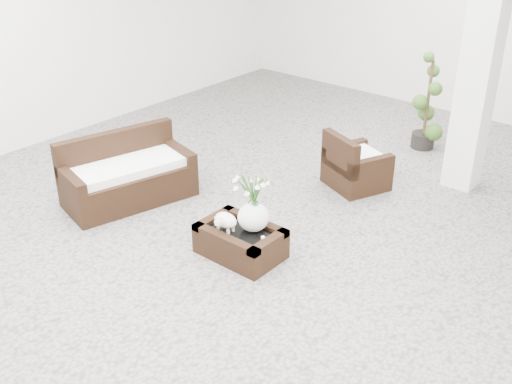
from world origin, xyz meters
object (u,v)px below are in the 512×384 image
Objects in this scene: loveseat at (128,170)px; topiary at (428,102)px; armchair at (357,160)px; coffee_table at (241,242)px.

loveseat is 1.10× the size of topiary.
armchair is 0.47× the size of loveseat.
topiary is at bearing -70.03° from armchair.
loveseat is at bearing 70.74° from armchair.
topiary is (0.15, 4.09, 0.57)m from coffee_table.
armchair reaches higher than coffee_table.
coffee_table is at bearing -77.34° from loveseat.
loveseat is (-1.94, 0.06, 0.27)m from coffee_table.
armchair is (0.07, 2.29, 0.22)m from coffee_table.
armchair is 0.52× the size of topiary.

